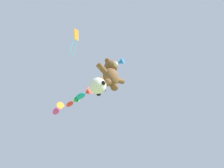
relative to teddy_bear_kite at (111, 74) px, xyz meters
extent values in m
ellipsoid|color=brown|center=(0.00, 0.01, -0.31)|extent=(1.09, 0.93, 1.32)
sphere|color=brown|center=(0.00, 0.01, 0.67)|extent=(0.91, 0.91, 0.91)
sphere|color=beige|center=(0.00, -0.38, 0.61)|extent=(0.38, 0.38, 0.38)
sphere|color=brown|center=(-0.33, 0.01, 1.03)|extent=(0.37, 0.37, 0.37)
cylinder|color=brown|center=(-0.79, 0.01, -0.08)|extent=(0.79, 0.35, 0.62)
sphere|color=brown|center=(-0.30, 0.01, -0.94)|extent=(0.49, 0.49, 0.49)
sphere|color=brown|center=(0.33, 0.01, 1.03)|extent=(0.37, 0.37, 0.37)
cylinder|color=brown|center=(0.79, 0.01, -0.08)|extent=(0.79, 0.35, 0.62)
sphere|color=brown|center=(0.30, 0.01, -0.94)|extent=(0.49, 0.49, 0.49)
sphere|color=white|center=(-0.87, 0.15, -1.49)|extent=(0.95, 0.95, 0.95)
sphere|color=black|center=(-0.43, 0.15, -1.49)|extent=(0.27, 0.27, 0.27)
sphere|color=black|center=(-0.97, 0.45, -1.18)|extent=(0.27, 0.27, 0.27)
sphere|color=black|center=(-0.87, -0.28, -1.56)|extent=(0.27, 0.27, 0.27)
sphere|color=black|center=(-0.66, 0.31, -1.84)|extent=(0.27, 0.27, 0.27)
ellipsoid|color=purple|center=(1.90, 1.80, 3.69)|extent=(0.65, 1.15, 0.37)
cone|color=blue|center=(2.07, 0.98, 3.69)|extent=(0.66, 0.70, 0.54)
sphere|color=black|center=(1.83, 2.14, 3.78)|extent=(0.10, 0.10, 0.10)
ellipsoid|color=orange|center=(2.07, 3.81, 3.32)|extent=(0.59, 1.31, 0.43)
cone|color=blue|center=(2.00, 2.82, 3.32)|extent=(0.68, 0.74, 0.64)
sphere|color=black|center=(2.09, 4.22, 3.44)|extent=(0.11, 0.11, 0.11)
ellipsoid|color=#19ADB2|center=(2.00, 6.46, 2.95)|extent=(0.73, 1.39, 0.51)
cone|color=red|center=(2.10, 5.43, 2.95)|extent=(0.82, 0.81, 0.75)
sphere|color=black|center=(1.96, 6.89, 3.08)|extent=(0.13, 0.13, 0.13)
ellipsoid|color=red|center=(1.91, 8.11, 2.79)|extent=(0.52, 1.14, 0.41)
cone|color=green|center=(1.93, 7.24, 2.79)|extent=(0.63, 0.64, 0.61)
sphere|color=black|center=(1.90, 8.47, 2.90)|extent=(0.11, 0.11, 0.11)
ellipsoid|color=#E53F9E|center=(1.55, 10.17, 2.70)|extent=(0.88, 1.35, 0.55)
cone|color=orange|center=(1.36, 9.22, 2.70)|extent=(0.93, 0.83, 0.81)
sphere|color=black|center=(1.63, 10.56, 2.85)|extent=(0.14, 0.14, 0.14)
cube|color=orange|center=(-2.25, 1.48, 3.72)|extent=(0.91, 0.70, 1.12)
cylinder|color=#19ADB2|center=(-2.40, 1.50, 2.29)|extent=(0.03, 0.09, 2.14)
cylinder|color=#19ADB2|center=(-2.11, 1.46, 2.27)|extent=(0.03, 0.19, 2.19)
camera|label=1|loc=(-5.43, -5.56, -8.01)|focal=28.00mm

